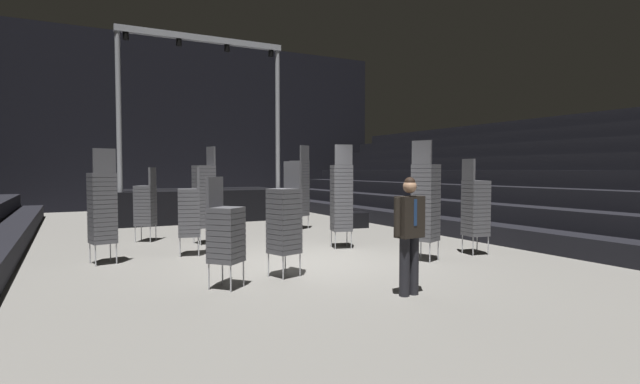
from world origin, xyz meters
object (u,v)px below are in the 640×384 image
chair_stack_aisle_left (225,232)px  chair_stack_front_left (146,204)px  chair_stack_rear_centre (426,201)px  chair_stack_rear_left (475,207)px  chair_stack_mid_right (284,219)px  equipment_road_case (352,220)px  stage_riser (197,201)px  chair_stack_aisle_right (102,207)px  man_with_tie (410,229)px  chair_stack_rear_right (300,187)px  chair_stack_mid_left (341,197)px  chair_stack_front_right (189,211)px  chair_stack_mid_centre (204,195)px

chair_stack_aisle_left → chair_stack_front_left: bearing=-127.7°
chair_stack_rear_centre → chair_stack_aisle_left: (-4.18, -0.32, -0.34)m
chair_stack_front_left → chair_stack_rear_left: chair_stack_rear_left is taller
chair_stack_mid_right → equipment_road_case: bearing=-58.3°
chair_stack_rear_left → equipment_road_case: chair_stack_rear_left is taller
stage_riser → chair_stack_front_left: size_ratio=3.36×
equipment_road_case → chair_stack_rear_centre: bearing=-106.3°
chair_stack_aisle_right → equipment_road_case: 7.85m
man_with_tie → chair_stack_aisle_right: size_ratio=0.77×
chair_stack_mid_right → chair_stack_rear_left: size_ratio=0.96×
chair_stack_rear_left → equipment_road_case: size_ratio=2.28×
chair_stack_rear_right → stage_riser: bearing=91.6°
man_with_tie → chair_stack_mid_left: bearing=-113.2°
chair_stack_front_left → chair_stack_front_right: 2.58m
man_with_tie → chair_stack_rear_right: (1.95, 7.85, 0.31)m
chair_stack_rear_right → chair_stack_rear_centre: (0.00, -5.88, -0.08)m
chair_stack_mid_left → chair_stack_aisle_left: chair_stack_mid_left is taller
chair_stack_front_left → chair_stack_rear_right: (4.58, 0.55, 0.34)m
stage_riser → chair_stack_mid_right: size_ratio=3.21×
chair_stack_aisle_left → equipment_road_case: bearing=-177.0°
chair_stack_front_left → chair_stack_mid_right: 5.56m
man_with_tie → chair_stack_front_right: size_ratio=0.91×
stage_riser → chair_stack_aisle_right: size_ratio=2.84×
man_with_tie → chair_stack_front_left: size_ratio=0.91×
chair_stack_front_right → chair_stack_rear_left: size_ratio=0.92×
chair_stack_mid_left → chair_stack_mid_right: chair_stack_mid_left is taller
chair_stack_front_left → chair_stack_mid_right: bearing=-134.9°
chair_stack_front_left → chair_stack_rear_left: bearing=-101.9°
stage_riser → chair_stack_mid_left: bearing=-79.2°
chair_stack_rear_right → man_with_tie: bearing=-130.5°
equipment_road_case → stage_riser: bearing=129.4°
chair_stack_aisle_right → chair_stack_mid_left: bearing=-18.2°
chair_stack_rear_left → man_with_tie: bearing=-49.4°
chair_stack_front_right → chair_stack_rear_right: (4.03, 3.07, 0.34)m
chair_stack_rear_left → chair_stack_rear_centre: size_ratio=0.86×
chair_stack_aisle_right → chair_stack_mid_centre: bearing=21.7°
man_with_tie → chair_stack_rear_centre: 2.78m
chair_stack_aisle_left → chair_stack_rear_left: bearing=142.3°
chair_stack_front_right → chair_stack_aisle_right: chair_stack_aisle_right is taller
chair_stack_rear_right → chair_stack_aisle_left: 7.49m
chair_stack_front_left → chair_stack_rear_centre: chair_stack_rear_centre is taller
chair_stack_front_right → chair_stack_aisle_left: size_ratio=1.10×
stage_riser → equipment_road_case: stage_riser is taller
chair_stack_front_right → chair_stack_mid_left: size_ratio=0.79×
chair_stack_rear_left → equipment_road_case: bearing=-172.2°
chair_stack_mid_right → chair_stack_mid_left: bearing=-65.4°
chair_stack_rear_right → chair_stack_mid_centre: bearing=179.3°
chair_stack_front_left → chair_stack_mid_left: chair_stack_mid_left is taller
chair_stack_aisle_left → equipment_road_case: 8.12m
chair_stack_mid_left → chair_stack_rear_centre: (0.70, -2.13, 0.00)m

